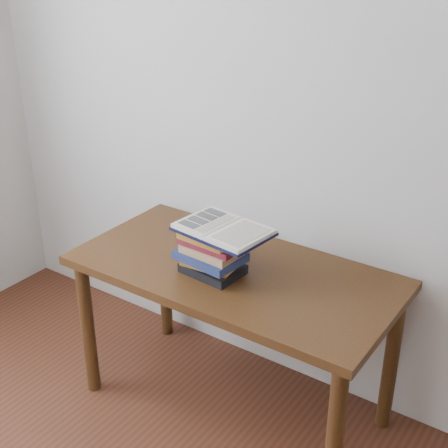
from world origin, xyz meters
The scene contains 3 objects.
desk centered at (-0.09, 1.38, 0.60)m, with size 1.31×0.66×0.70m.
book_stack centered at (-0.14, 1.30, 0.80)m, with size 0.26×0.21×0.18m.
open_book centered at (-0.10, 1.32, 0.90)m, with size 0.37×0.28×0.03m.
Camera 1 is at (1.11, -0.44, 1.94)m, focal length 50.00 mm.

